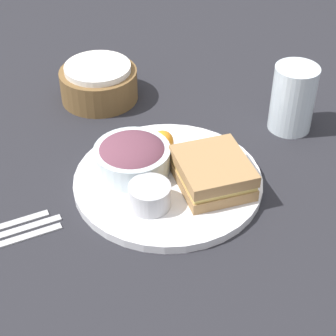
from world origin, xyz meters
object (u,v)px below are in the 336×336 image
(salad_bowl, at_px, (132,156))
(bread_basket, at_px, (99,83))
(dressing_cup, at_px, (150,196))
(plate, at_px, (168,181))
(sandwich, at_px, (213,172))
(drink_glass, at_px, (293,98))

(salad_bowl, height_order, bread_basket, bread_basket)
(dressing_cup, height_order, bread_basket, bread_basket)
(plate, height_order, sandwich, sandwich)
(salad_bowl, relative_size, drink_glass, 1.01)
(plate, height_order, bread_basket, bread_basket)
(sandwich, relative_size, bread_basket, 0.98)
(sandwich, bearing_deg, bread_basket, 128.01)
(plate, distance_m, sandwich, 0.08)
(bread_basket, bearing_deg, drink_glass, -13.93)
(plate, xyz_separation_m, sandwich, (0.07, -0.01, 0.03))
(plate, distance_m, drink_glass, 0.28)
(sandwich, bearing_deg, dressing_cup, -151.48)
(dressing_cup, distance_m, bread_basket, 0.35)
(plate, height_order, drink_glass, drink_glass)
(drink_glass, bearing_deg, salad_bowl, -151.68)
(sandwich, xyz_separation_m, salad_bowl, (-0.13, 0.04, 0.00))
(plate, xyz_separation_m, drink_glass, (0.22, 0.17, 0.05))
(drink_glass, bearing_deg, bread_basket, 166.07)
(sandwich, xyz_separation_m, bread_basket, (-0.22, 0.28, -0.00))
(plate, relative_size, drink_glass, 2.47)
(salad_bowl, relative_size, bread_basket, 0.83)
(plate, relative_size, dressing_cup, 4.71)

